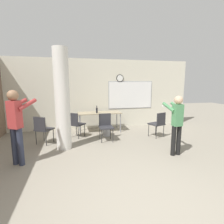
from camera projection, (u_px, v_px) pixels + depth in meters
name	position (u px, v px, depth m)	size (l,w,h in m)	color
ground_plane	(147.00, 213.00, 2.52)	(24.00, 24.00, 0.00)	gray
wall_back	(98.00, 94.00, 7.16)	(8.00, 0.15, 2.80)	beige
support_pillar	(62.00, 100.00, 4.82)	(0.41, 0.41, 2.80)	silver
folding_table	(100.00, 114.00, 6.66)	(1.63, 0.66, 0.75)	tan
bottle_on_table	(97.00, 110.00, 6.53)	(0.06, 0.06, 0.28)	black
waste_bin	(107.00, 131.00, 6.22)	(0.30, 0.30, 0.31)	#B2B2B7
chair_table_front	(106.00, 125.00, 5.65)	(0.44, 0.44, 0.87)	#2D2D33
chair_near_pillar	(43.00, 128.00, 5.29)	(0.60, 0.60, 0.87)	#2D2D33
chair_table_left	(76.00, 123.00, 5.96)	(0.62, 0.62, 0.87)	#2D2D33
chair_mid_room	(158.00, 123.00, 5.99)	(0.56, 0.56, 0.87)	#2D2D33
person_playing_side	(177.00, 121.00, 4.44)	(0.36, 0.61, 1.55)	black
person_watching_back	(16.00, 122.00, 3.89)	(0.59, 0.69, 1.71)	#2D3347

